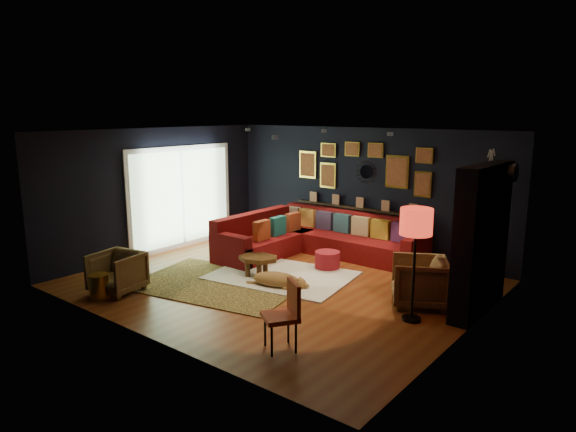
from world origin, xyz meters
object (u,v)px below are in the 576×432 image
Objects in this scene: pouf at (327,260)px; floor_lamp at (416,227)px; sectional at (312,240)px; coffee_table at (258,260)px; dog at (276,277)px; armchair_right at (419,279)px; armchair_left at (117,271)px; gold_stool at (99,286)px; orange_chair at (286,310)px.

pouf is 0.29× the size of floor_lamp.
coffee_table is (0.14, -1.81, 0.00)m from sectional.
sectional is 3.90× the size of coffee_table.
floor_lamp reaches higher than sectional.
sectional is 2.14m from dog.
pouf is 0.57× the size of armchair_right.
sectional is 4.58× the size of armchair_left.
floor_lamp reaches higher than gold_stool.
armchair_right reaches higher than pouf.
armchair_right is at bearing 35.51° from gold_stool.
armchair_left is at bearing -121.90° from pouf.
floor_lamp is (0.18, -0.61, 0.96)m from armchair_right.
floor_lamp is 1.47× the size of dog.
gold_stool is at bearing -105.47° from sectional.
armchair_left is at bearing -155.42° from dog.
orange_chair is at bearing -44.45° from armchair_right.
dog is at bearing -93.96° from pouf.
coffee_table is 0.62m from dog.
orange_chair is (3.42, 0.48, 0.31)m from gold_stool.
dog is at bearing -70.33° from sectional.
pouf is at bearing 48.03° from armchair_left.
coffee_table is 3.15m from floor_lamp.
dog is (-2.22, -0.76, -0.22)m from armchair_right.
sectional is 3.78m from floor_lamp.
armchair_right reaches higher than gold_stool.
sectional is 3.07× the size of dog.
armchair_left is at bearing -87.20° from armchair_right.
sectional is 3.91× the size of orange_chair.
sectional reaches higher than gold_stool.
orange_chair is at bearing -114.89° from floor_lamp.
gold_stool is at bearing -151.66° from floor_lamp.
orange_chair is 0.79× the size of dog.
armchair_left reaches higher than gold_stool.
sectional is at bearing 155.46° from orange_chair.
armchair_right is at bearing 21.94° from armchair_left.
floor_lamp is (0.84, 1.82, 0.86)m from orange_chair.
gold_stool is 3.47m from orange_chair.
coffee_table is 0.79× the size of dog.
gold_stool is at bearing -119.03° from pouf.
armchair_left is at bearing -144.00° from orange_chair.
pouf is 1.18× the size of gold_stool.
dog is at bearing -18.61° from coffee_table.
orange_chair is (1.46, -3.06, 0.33)m from pouf.
sectional reaches higher than pouf.
armchair_right is at bearing 106.32° from floor_lamp.
floor_lamp is at bearing -28.36° from pouf.
armchair_left is 4.84m from armchair_right.
gold_stool reaches higher than dog.
sectional reaches higher than dog.
sectional is 3.19m from armchair_right.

